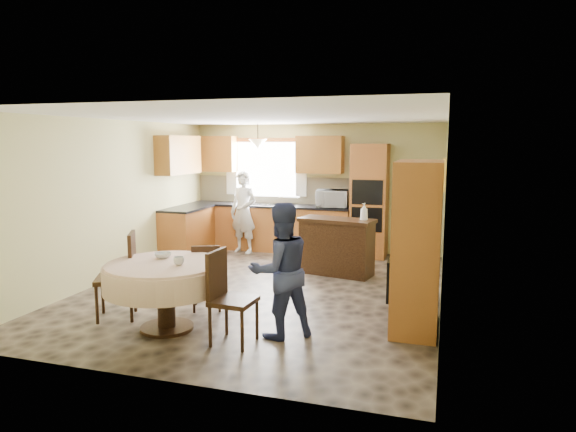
% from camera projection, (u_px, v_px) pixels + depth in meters
% --- Properties ---
extents(floor, '(5.00, 6.00, 0.01)m').
position_uv_depth(floor, '(263.00, 290.00, 7.55)').
color(floor, '#6F5E4E').
rests_on(floor, ground).
extents(ceiling, '(5.00, 6.00, 0.01)m').
position_uv_depth(ceiling, '(262.00, 117.00, 7.19)').
color(ceiling, white).
rests_on(ceiling, wall_back).
extents(wall_back, '(5.00, 0.02, 2.50)m').
position_uv_depth(wall_back, '(314.00, 188.00, 10.20)').
color(wall_back, '#C9C581').
rests_on(wall_back, floor).
extents(wall_front, '(5.00, 0.02, 2.50)m').
position_uv_depth(wall_front, '(147.00, 246.00, 4.53)').
color(wall_front, '#C9C581').
rests_on(wall_front, floor).
extents(wall_left, '(0.02, 6.00, 2.50)m').
position_uv_depth(wall_left, '(114.00, 200.00, 8.09)').
color(wall_left, '#C9C581').
rests_on(wall_left, floor).
extents(wall_right, '(0.02, 6.00, 2.50)m').
position_uv_depth(wall_right, '(444.00, 213.00, 6.64)').
color(wall_right, '#C9C581').
rests_on(wall_right, floor).
extents(window, '(1.40, 0.03, 1.10)m').
position_uv_depth(window, '(266.00, 169.00, 10.42)').
color(window, white).
rests_on(window, wall_back).
extents(curtain_left, '(0.22, 0.02, 1.15)m').
position_uv_depth(curtain_left, '(231.00, 166.00, 10.59)').
color(curtain_left, white).
rests_on(curtain_left, wall_back).
extents(curtain_right, '(0.22, 0.02, 1.15)m').
position_uv_depth(curtain_right, '(301.00, 168.00, 10.15)').
color(curtain_right, white).
rests_on(curtain_right, wall_back).
extents(base_cab_back, '(3.30, 0.60, 0.88)m').
position_uv_depth(base_cab_back, '(269.00, 228.00, 10.28)').
color(base_cab_back, orange).
rests_on(base_cab_back, floor).
extents(counter_back, '(3.30, 0.64, 0.04)m').
position_uv_depth(counter_back, '(269.00, 205.00, 10.22)').
color(counter_back, black).
rests_on(counter_back, base_cab_back).
extents(base_cab_left, '(0.60, 1.20, 0.88)m').
position_uv_depth(base_cab_left, '(187.00, 232.00, 9.82)').
color(base_cab_left, orange).
rests_on(base_cab_left, floor).
extents(counter_left, '(0.64, 1.20, 0.04)m').
position_uv_depth(counter_left, '(187.00, 208.00, 9.76)').
color(counter_left, black).
rests_on(counter_left, base_cab_left).
extents(backsplash, '(3.30, 0.02, 0.55)m').
position_uv_depth(backsplash, '(274.00, 190.00, 10.45)').
color(backsplash, beige).
rests_on(backsplash, wall_back).
extents(wall_cab_left, '(0.85, 0.33, 0.72)m').
position_uv_depth(wall_cab_left, '(216.00, 154.00, 10.55)').
color(wall_cab_left, '#C27F30').
rests_on(wall_cab_left, wall_back).
extents(wall_cab_right, '(0.90, 0.33, 0.72)m').
position_uv_depth(wall_cab_right, '(320.00, 155.00, 9.91)').
color(wall_cab_right, '#C27F30').
rests_on(wall_cab_right, wall_back).
extents(wall_cab_side, '(0.33, 1.20, 0.72)m').
position_uv_depth(wall_cab_side, '(179.00, 155.00, 9.65)').
color(wall_cab_side, '#C27F30').
rests_on(wall_cab_side, wall_left).
extents(oven_tower, '(0.66, 0.62, 2.12)m').
position_uv_depth(oven_tower, '(370.00, 201.00, 9.60)').
color(oven_tower, orange).
rests_on(oven_tower, floor).
extents(oven_upper, '(0.56, 0.01, 0.45)m').
position_uv_depth(oven_upper, '(367.00, 192.00, 9.28)').
color(oven_upper, black).
rests_on(oven_upper, oven_tower).
extents(oven_lower, '(0.56, 0.01, 0.45)m').
position_uv_depth(oven_lower, '(367.00, 220.00, 9.35)').
color(oven_lower, black).
rests_on(oven_lower, oven_tower).
extents(pendant, '(0.36, 0.36, 0.18)m').
position_uv_depth(pendant, '(258.00, 144.00, 9.90)').
color(pendant, beige).
rests_on(pendant, ceiling).
extents(sideboard, '(1.29, 0.73, 0.87)m').
position_uv_depth(sideboard, '(337.00, 248.00, 8.37)').
color(sideboard, '#3B2210').
rests_on(sideboard, floor).
extents(space_heater, '(0.43, 0.31, 0.57)m').
position_uv_depth(space_heater, '(402.00, 282.00, 6.92)').
color(space_heater, black).
rests_on(space_heater, floor).
extents(cupboard, '(0.51, 1.02, 1.95)m').
position_uv_depth(cupboard, '(417.00, 246.00, 5.86)').
color(cupboard, orange).
rests_on(cupboard, floor).
extents(dining_table, '(1.39, 1.39, 0.79)m').
position_uv_depth(dining_table, '(165.00, 278.00, 5.87)').
color(dining_table, '#3B2210').
rests_on(dining_table, floor).
extents(chair_left, '(0.62, 0.62, 1.06)m').
position_uv_depth(chair_left, '(123.00, 271.00, 6.29)').
color(chair_left, '#3B2210').
rests_on(chair_left, floor).
extents(chair_back, '(0.50, 0.50, 0.87)m').
position_uv_depth(chair_back, '(207.00, 274.00, 6.57)').
color(chair_back, '#3B2210').
rests_on(chair_back, floor).
extents(chair_right, '(0.46, 0.46, 1.01)m').
position_uv_depth(chair_right, '(227.00, 292.00, 5.50)').
color(chair_right, '#3B2210').
rests_on(chair_right, floor).
extents(framed_picture, '(0.06, 0.60, 0.50)m').
position_uv_depth(framed_picture, '(444.00, 174.00, 8.00)').
color(framed_picture, gold).
rests_on(framed_picture, wall_right).
extents(microwave, '(0.64, 0.48, 0.33)m').
position_uv_depth(microwave, '(332.00, 199.00, 9.77)').
color(microwave, silver).
rests_on(microwave, counter_back).
extents(person_sink, '(0.67, 0.53, 1.60)m').
position_uv_depth(person_sink, '(243.00, 212.00, 9.97)').
color(person_sink, silver).
rests_on(person_sink, floor).
extents(person_dining, '(0.93, 0.91, 1.51)m').
position_uv_depth(person_dining, '(281.00, 270.00, 5.65)').
color(person_dining, navy).
rests_on(person_dining, floor).
extents(bowl_sideboard, '(0.26, 0.26, 0.05)m').
position_uv_depth(bowl_sideboard, '(325.00, 220.00, 8.36)').
color(bowl_sideboard, '#B2B2B2').
rests_on(bowl_sideboard, sideboard).
extents(bottle_sideboard, '(0.17, 0.17, 0.33)m').
position_uv_depth(bottle_sideboard, '(364.00, 213.00, 8.16)').
color(bottle_sideboard, silver).
rests_on(bottle_sideboard, sideboard).
extents(cup_table, '(0.14, 0.14, 0.09)m').
position_uv_depth(cup_table, '(179.00, 261.00, 5.73)').
color(cup_table, '#B2B2B2').
rests_on(cup_table, dining_table).
extents(bowl_table, '(0.25, 0.25, 0.06)m').
position_uv_depth(bowl_table, '(163.00, 255.00, 6.09)').
color(bowl_table, '#B2B2B2').
rests_on(bowl_table, dining_table).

